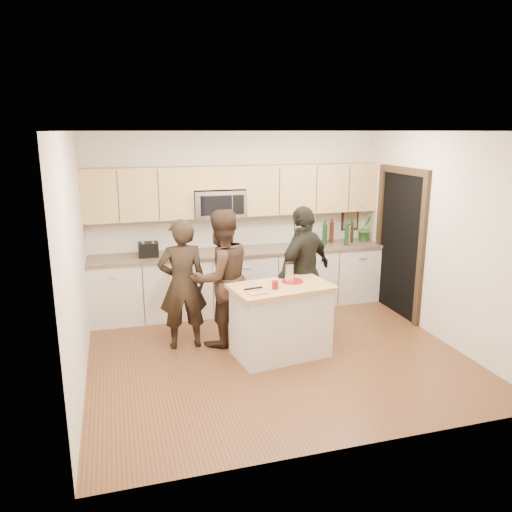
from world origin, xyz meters
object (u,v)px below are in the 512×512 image
object	(u,v)px
island	(281,320)
woman_left	(182,284)
woman_center	(221,278)
woman_right	(304,272)
toaster	(148,250)

from	to	relation	value
island	woman_left	distance (m)	1.31
woman_center	woman_right	size ratio (longest dim) A/B	1.00
woman_center	woman_right	xyz separation A→B (m)	(1.13, 0.00, -0.00)
island	woman_center	bearing A→B (deg)	130.09
toaster	woman_center	xyz separation A→B (m)	(0.81, -1.17, -0.16)
island	toaster	bearing A→B (deg)	121.46
woman_center	woman_right	distance (m)	1.13
woman_right	woman_center	bearing A→B (deg)	-31.99
toaster	woman_left	bearing A→B (deg)	-74.13
island	woman_center	world-z (taller)	woman_center
island	woman_center	xyz separation A→B (m)	(-0.62, 0.55, 0.43)
woman_center	toaster	bearing A→B (deg)	-74.74
toaster	island	bearing A→B (deg)	-50.17
island	woman_left	xyz separation A→B (m)	(-1.11, 0.58, 0.38)
island	woman_center	distance (m)	0.93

